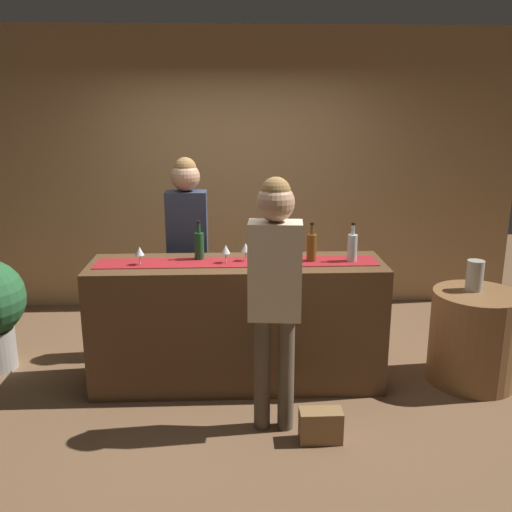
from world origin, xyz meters
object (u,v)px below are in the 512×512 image
object	(u,v)px
wine_glass_mid_counter	(226,250)
bartender	(187,235)
wine_bottle_green	(199,245)
customer_sipping	(275,279)
wine_glass_far_end	(140,252)
handbag	(321,426)
round_side_table	(474,337)
wine_glass_near_customer	(245,248)
wine_bottle_amber	(312,247)
wine_bottle_clear	(352,247)
vase_on_side_table	(475,275)

from	to	relation	value
wine_glass_mid_counter	bartender	bearing A→B (deg)	118.82
wine_bottle_green	customer_sipping	world-z (taller)	customer_sipping
wine_glass_far_end	handbag	xyz separation A→B (m)	(1.25, -0.81, -0.98)
wine_glass_mid_counter	round_side_table	bearing A→B (deg)	-1.30
wine_bottle_green	handbag	bearing A→B (deg)	-49.17
wine_glass_near_customer	wine_glass_mid_counter	world-z (taller)	same
wine_bottle_green	wine_bottle_amber	xyz separation A→B (m)	(0.85, -0.09, 0.00)
bartender	customer_sipping	xyz separation A→B (m)	(0.65, -1.25, -0.00)
wine_bottle_amber	handbag	bearing A→B (deg)	-92.20
wine_glass_near_customer	bartender	xyz separation A→B (m)	(-0.48, 0.55, -0.02)
wine_glass_near_customer	handbag	bearing A→B (deg)	-62.09
wine_bottle_amber	wine_glass_mid_counter	bearing A→B (deg)	-177.54
wine_bottle_clear	vase_on_side_table	bearing A→B (deg)	0.68
wine_glass_mid_counter	customer_sipping	xyz separation A→B (m)	(0.32, -0.65, -0.03)
wine_bottle_amber	handbag	world-z (taller)	wine_bottle_amber
bartender	round_side_table	size ratio (longest dim) A/B	2.33
round_side_table	vase_on_side_table	world-z (taller)	vase_on_side_table
wine_glass_mid_counter	customer_sipping	bearing A→B (deg)	-63.91
vase_on_side_table	handbag	bearing A→B (deg)	-147.04
customer_sipping	vase_on_side_table	world-z (taller)	customer_sipping
customer_sipping	round_side_table	distance (m)	1.87
wine_bottle_green	vase_on_side_table	distance (m)	2.14
wine_glass_near_customer	customer_sipping	bearing A→B (deg)	-76.38
wine_bottle_green	wine_glass_far_end	size ratio (longest dim) A/B	2.10
wine_glass_mid_counter	wine_bottle_amber	bearing A→B (deg)	2.46
bartender	handbag	size ratio (longest dim) A/B	6.16
wine_bottle_clear	vase_on_side_table	size ratio (longest dim) A/B	1.26
vase_on_side_table	wine_glass_near_customer	bearing A→B (deg)	179.02
wine_glass_far_end	round_side_table	size ratio (longest dim) A/B	0.19
wine_glass_mid_counter	customer_sipping	distance (m)	0.73
wine_glass_mid_counter	bartender	distance (m)	0.69
wine_bottle_amber	wine_glass_far_end	distance (m)	1.28
wine_glass_far_end	wine_glass_mid_counter	bearing A→B (deg)	2.18
wine_glass_near_customer	customer_sipping	world-z (taller)	customer_sipping
wine_glass_near_customer	customer_sipping	size ratio (longest dim) A/B	0.08
round_side_table	handbag	xyz separation A→B (m)	(-1.33, -0.79, -0.26)
wine_bottle_clear	customer_sipping	bearing A→B (deg)	-133.86
wine_glass_mid_counter	round_side_table	world-z (taller)	wine_glass_mid_counter
wine_bottle_green	handbag	size ratio (longest dim) A/B	1.08
bartender	wine_glass_mid_counter	bearing A→B (deg)	119.65
handbag	wine_bottle_green	bearing A→B (deg)	130.83
wine_glass_near_customer	bartender	distance (m)	0.73
wine_bottle_clear	wine_glass_far_end	size ratio (longest dim) A/B	2.10
wine_bottle_amber	wine_bottle_clear	bearing A→B (deg)	-3.65
wine_glass_mid_counter	bartender	xyz separation A→B (m)	(-0.33, 0.60, -0.02)
wine_bottle_clear	wine_glass_near_customer	world-z (taller)	wine_bottle_clear
handbag	wine_bottle_clear	bearing A→B (deg)	67.98
bartender	customer_sipping	world-z (taller)	bartender
wine_glass_far_end	vase_on_side_table	xyz separation A→B (m)	(2.56, 0.04, -0.23)
wine_glass_mid_counter	vase_on_side_table	bearing A→B (deg)	0.59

